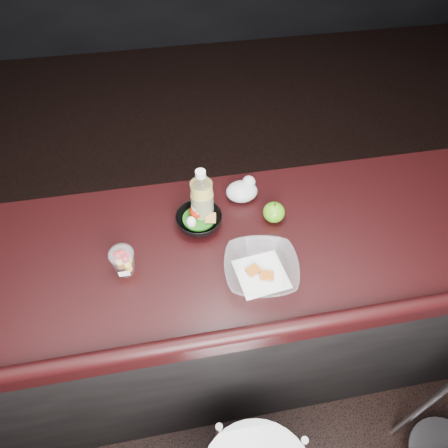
{
  "coord_description": "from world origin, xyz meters",
  "views": [
    {
      "loc": [
        -0.13,
        -0.55,
        2.15
      ],
      "look_at": [
        0.03,
        0.33,
        1.1
      ],
      "focal_mm": 32.0,
      "sensor_mm": 36.0,
      "label": 1
    }
  ],
  "objects": [
    {
      "name": "takeout_bowl",
      "position": [
        0.12,
        0.16,
        1.05
      ],
      "size": [
        0.28,
        0.28,
        0.06
      ],
      "rotation": [
        0.0,
        0.0,
        -0.14
      ],
      "color": "silver",
      "rests_on": "counter"
    },
    {
      "name": "lemonade_bottle",
      "position": [
        -0.03,
        0.43,
        1.12
      ],
      "size": [
        0.08,
        0.08,
        0.24
      ],
      "color": "gold",
      "rests_on": "counter"
    },
    {
      "name": "ground",
      "position": [
        0.0,
        0.0,
        0.0
      ],
      "size": [
        8.0,
        8.0,
        0.0
      ],
      "primitive_type": "plane",
      "color": "black",
      "rests_on": "ground"
    },
    {
      "name": "fruit_cup",
      "position": [
        -0.32,
        0.25,
        1.08
      ],
      "size": [
        0.08,
        0.08,
        0.12
      ],
      "color": "white",
      "rests_on": "counter"
    },
    {
      "name": "room_shell",
      "position": [
        0.0,
        0.0,
        1.83
      ],
      "size": [
        8.0,
        8.0,
        8.0
      ],
      "color": "black",
      "rests_on": "ground"
    },
    {
      "name": "green_apple",
      "position": [
        0.23,
        0.39,
        1.06
      ],
      "size": [
        0.08,
        0.08,
        0.08
      ],
      "color": "#23840F",
      "rests_on": "counter"
    },
    {
      "name": "snack_bowl",
      "position": [
        -0.05,
        0.41,
        1.05
      ],
      "size": [
        0.18,
        0.18,
        0.09
      ],
      "rotation": [
        0.0,
        0.0,
        0.04
      ],
      "color": "black",
      "rests_on": "counter"
    },
    {
      "name": "counter",
      "position": [
        0.0,
        0.3,
        0.51
      ],
      "size": [
        4.06,
        0.71,
        1.02
      ],
      "color": "black",
      "rests_on": "ground"
    },
    {
      "name": "paper_napkin",
      "position": [
        0.13,
        0.15,
        1.02
      ],
      "size": [
        0.18,
        0.18,
        0.0
      ],
      "primitive_type": "cube",
      "rotation": [
        0.0,
        0.0,
        0.12
      ],
      "color": "white",
      "rests_on": "counter"
    },
    {
      "name": "plastic_bag",
      "position": [
        0.14,
        0.52,
        1.06
      ],
      "size": [
        0.12,
        0.1,
        0.09
      ],
      "color": "silver",
      "rests_on": "counter"
    }
  ]
}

